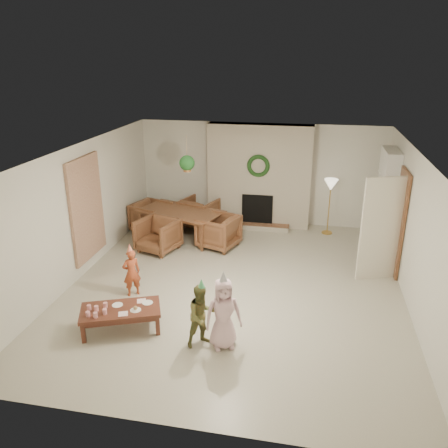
% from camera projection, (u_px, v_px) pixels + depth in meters
% --- Properties ---
extents(floor, '(7.00, 7.00, 0.00)m').
position_uv_depth(floor, '(236.00, 285.00, 8.42)').
color(floor, '#B7B29E').
rests_on(floor, ground).
extents(ceiling, '(7.00, 7.00, 0.00)m').
position_uv_depth(ceiling, '(237.00, 152.00, 7.53)').
color(ceiling, white).
rests_on(ceiling, wall_back).
extents(wall_back, '(7.00, 0.00, 7.00)m').
position_uv_depth(wall_back, '(260.00, 174.00, 11.19)').
color(wall_back, silver).
rests_on(wall_back, floor).
extents(wall_front, '(7.00, 0.00, 7.00)m').
position_uv_depth(wall_front, '(180.00, 337.00, 4.76)').
color(wall_front, silver).
rests_on(wall_front, floor).
extents(wall_left, '(0.00, 7.00, 7.00)m').
position_uv_depth(wall_left, '(80.00, 212.00, 8.52)').
color(wall_left, silver).
rests_on(wall_left, floor).
extents(wall_right, '(0.00, 7.00, 7.00)m').
position_uv_depth(wall_right, '(416.00, 235.00, 7.43)').
color(wall_right, silver).
rests_on(wall_right, floor).
extents(fireplace_mass, '(2.50, 0.40, 2.50)m').
position_uv_depth(fireplace_mass, '(259.00, 176.00, 11.00)').
color(fireplace_mass, '#5B2718').
rests_on(fireplace_mass, floor).
extents(fireplace_hearth, '(1.60, 0.30, 0.12)m').
position_uv_depth(fireplace_hearth, '(256.00, 226.00, 11.10)').
color(fireplace_hearth, brown).
rests_on(fireplace_hearth, floor).
extents(fireplace_firebox, '(0.75, 0.12, 0.75)m').
position_uv_depth(fireplace_firebox, '(257.00, 209.00, 11.12)').
color(fireplace_firebox, black).
rests_on(fireplace_firebox, floor).
extents(fireplace_wreath, '(0.54, 0.10, 0.54)m').
position_uv_depth(fireplace_wreath, '(258.00, 166.00, 10.68)').
color(fireplace_wreath, '#163C16').
rests_on(fireplace_wreath, fireplace_mass).
extents(floor_lamp_base, '(0.25, 0.25, 0.03)m').
position_uv_depth(floor_lamp_base, '(327.00, 232.00, 10.85)').
color(floor_lamp_base, gold).
rests_on(floor_lamp_base, floor).
extents(floor_lamp_post, '(0.03, 0.03, 1.20)m').
position_uv_depth(floor_lamp_post, '(329.00, 208.00, 10.64)').
color(floor_lamp_post, gold).
rests_on(floor_lamp_post, floor).
extents(floor_lamp_shade, '(0.32, 0.32, 0.27)m').
position_uv_depth(floor_lamp_shade, '(331.00, 185.00, 10.43)').
color(floor_lamp_shade, beige).
rests_on(floor_lamp_shade, floor_lamp_post).
extents(bookshelf_carcass, '(0.30, 1.00, 2.20)m').
position_uv_depth(bookshelf_carcass, '(386.00, 201.00, 9.62)').
color(bookshelf_carcass, white).
rests_on(bookshelf_carcass, floor).
extents(bookshelf_shelf_a, '(0.30, 0.92, 0.03)m').
position_uv_depth(bookshelf_shelf_a, '(381.00, 229.00, 9.86)').
color(bookshelf_shelf_a, white).
rests_on(bookshelf_shelf_a, bookshelf_carcass).
extents(bookshelf_shelf_b, '(0.30, 0.92, 0.03)m').
position_uv_depth(bookshelf_shelf_b, '(383.00, 212.00, 9.71)').
color(bookshelf_shelf_b, white).
rests_on(bookshelf_shelf_b, bookshelf_carcass).
extents(bookshelf_shelf_c, '(0.30, 0.92, 0.03)m').
position_uv_depth(bookshelf_shelf_c, '(386.00, 194.00, 9.57)').
color(bookshelf_shelf_c, white).
rests_on(bookshelf_shelf_c, bookshelf_carcass).
extents(bookshelf_shelf_d, '(0.30, 0.92, 0.03)m').
position_uv_depth(bookshelf_shelf_d, '(388.00, 176.00, 9.43)').
color(bookshelf_shelf_d, white).
rests_on(bookshelf_shelf_d, bookshelf_carcass).
extents(books_row_lower, '(0.20, 0.40, 0.24)m').
position_uv_depth(books_row_lower, '(382.00, 226.00, 9.67)').
color(books_row_lower, '#A6281E').
rests_on(books_row_lower, bookshelf_shelf_a).
extents(books_row_mid, '(0.20, 0.44, 0.24)m').
position_uv_depth(books_row_mid, '(383.00, 205.00, 9.71)').
color(books_row_mid, '#284C95').
rests_on(books_row_mid, bookshelf_shelf_b).
extents(books_row_upper, '(0.20, 0.36, 0.22)m').
position_uv_depth(books_row_upper, '(386.00, 190.00, 9.44)').
color(books_row_upper, gold).
rests_on(books_row_upper, bookshelf_shelf_c).
extents(door_frame, '(0.05, 0.86, 2.04)m').
position_uv_depth(door_frame, '(399.00, 223.00, 8.62)').
color(door_frame, brown).
rests_on(door_frame, floor).
extents(door_leaf, '(0.77, 0.32, 2.00)m').
position_uv_depth(door_leaf, '(381.00, 229.00, 8.35)').
color(door_leaf, beige).
rests_on(door_leaf, floor).
extents(curtain_panel, '(0.06, 1.20, 2.00)m').
position_uv_depth(curtain_panel, '(87.00, 208.00, 8.70)').
color(curtain_panel, tan).
rests_on(curtain_panel, wall_left).
extents(dining_table, '(2.12, 1.60, 0.66)m').
position_uv_depth(dining_table, '(180.00, 225.00, 10.46)').
color(dining_table, brown).
rests_on(dining_table, floor).
extents(dining_chair_near, '(1.00, 1.01, 0.73)m').
position_uv_depth(dining_chair_near, '(158.00, 235.00, 9.77)').
color(dining_chair_near, brown).
rests_on(dining_chair_near, floor).
extents(dining_chair_far, '(1.00, 1.01, 0.73)m').
position_uv_depth(dining_chair_far, '(199.00, 213.00, 11.12)').
color(dining_chair_far, brown).
rests_on(dining_chair_far, floor).
extents(dining_chair_left, '(1.01, 1.00, 0.73)m').
position_uv_depth(dining_chair_left, '(151.00, 217.00, 10.83)').
color(dining_chair_left, brown).
rests_on(dining_chair_left, floor).
extents(dining_chair_right, '(1.01, 1.00, 0.73)m').
position_uv_depth(dining_chair_right, '(218.00, 231.00, 9.96)').
color(dining_chair_right, brown).
rests_on(dining_chair_right, floor).
extents(hanging_plant_cord, '(0.01, 0.01, 0.70)m').
position_uv_depth(hanging_plant_cord, '(187.00, 152.00, 9.27)').
color(hanging_plant_cord, tan).
rests_on(hanging_plant_cord, ceiling).
extents(hanging_plant_pot, '(0.16, 0.16, 0.12)m').
position_uv_depth(hanging_plant_pot, '(187.00, 169.00, 9.39)').
color(hanging_plant_pot, brown).
rests_on(hanging_plant_pot, hanging_plant_cord).
extents(hanging_plant_foliage, '(0.32, 0.32, 0.32)m').
position_uv_depth(hanging_plant_foliage, '(187.00, 163.00, 9.35)').
color(hanging_plant_foliage, '#17471C').
rests_on(hanging_plant_foliage, hanging_plant_pot).
extents(coffee_table_top, '(1.35, 1.01, 0.06)m').
position_uv_depth(coffee_table_top, '(120.00, 310.00, 6.96)').
color(coffee_table_top, '#582B1D').
rests_on(coffee_table_top, floor).
extents(coffee_table_apron, '(1.22, 0.89, 0.07)m').
position_uv_depth(coffee_table_apron, '(121.00, 314.00, 6.98)').
color(coffee_table_apron, '#582B1D').
rests_on(coffee_table_apron, floor).
extents(coffee_leg_fl, '(0.08, 0.08, 0.32)m').
position_uv_depth(coffee_leg_fl, '(83.00, 333.00, 6.70)').
color(coffee_leg_fl, '#582B1D').
rests_on(coffee_leg_fl, floor).
extents(coffee_leg_fr, '(0.08, 0.08, 0.32)m').
position_uv_depth(coffee_leg_fr, '(158.00, 326.00, 6.89)').
color(coffee_leg_fr, '#582B1D').
rests_on(coffee_leg_fr, floor).
extents(coffee_leg_bl, '(0.08, 0.08, 0.32)m').
position_uv_depth(coffee_leg_bl, '(86.00, 316.00, 7.15)').
color(coffee_leg_bl, '#582B1D').
rests_on(coffee_leg_bl, floor).
extents(coffee_leg_br, '(0.08, 0.08, 0.32)m').
position_uv_depth(coffee_leg_br, '(156.00, 309.00, 7.34)').
color(coffee_leg_br, '#582B1D').
rests_on(coffee_leg_br, floor).
extents(cup_a, '(0.08, 0.08, 0.08)m').
position_uv_depth(cup_a, '(88.00, 314.00, 6.72)').
color(cup_a, white).
rests_on(cup_a, coffee_table_top).
extents(cup_b, '(0.08, 0.08, 0.08)m').
position_uv_depth(cup_b, '(89.00, 308.00, 6.89)').
color(cup_b, white).
rests_on(cup_b, coffee_table_top).
extents(cup_c, '(0.08, 0.08, 0.08)m').
position_uv_depth(cup_c, '(95.00, 315.00, 6.70)').
color(cup_c, white).
rests_on(cup_c, coffee_table_top).
extents(cup_d, '(0.08, 0.08, 0.08)m').
position_uv_depth(cup_d, '(96.00, 308.00, 6.87)').
color(cup_d, white).
rests_on(cup_d, coffee_table_top).
extents(cup_e, '(0.08, 0.08, 0.08)m').
position_uv_depth(cup_e, '(105.00, 311.00, 6.79)').
color(cup_e, white).
rests_on(cup_e, coffee_table_top).
extents(cup_f, '(0.08, 0.08, 0.08)m').
position_uv_depth(cup_f, '(105.00, 305.00, 6.96)').
color(cup_f, white).
rests_on(cup_f, coffee_table_top).
extents(plate_a, '(0.22, 0.22, 0.01)m').
position_uv_depth(plate_a, '(117.00, 305.00, 7.04)').
color(plate_a, white).
rests_on(plate_a, coffee_table_top).
extents(plate_b, '(0.22, 0.22, 0.01)m').
position_uv_depth(plate_b, '(136.00, 310.00, 6.90)').
color(plate_b, white).
rests_on(plate_b, coffee_table_top).
extents(plate_c, '(0.22, 0.22, 0.01)m').
position_uv_depth(plate_c, '(148.00, 303.00, 7.10)').
color(plate_c, white).
rests_on(plate_c, coffee_table_top).
extents(food_scoop, '(0.08, 0.08, 0.07)m').
position_uv_depth(food_scoop, '(135.00, 308.00, 6.89)').
color(food_scoop, tan).
rests_on(food_scoop, plate_b).
extents(napkin_left, '(0.18, 0.18, 0.01)m').
position_uv_depth(napkin_left, '(123.00, 314.00, 6.80)').
color(napkin_left, '#FBB9BF').
rests_on(napkin_left, coffee_table_top).
extents(napkin_right, '(0.18, 0.18, 0.01)m').
position_uv_depth(napkin_right, '(141.00, 301.00, 7.16)').
color(napkin_right, '#FBB9BF').
rests_on(napkin_right, coffee_table_top).
extents(child_red, '(0.38, 0.36, 0.87)m').
position_uv_depth(child_red, '(132.00, 273.00, 7.94)').
color(child_red, '#B04725').
rests_on(child_red, floor).
extents(party_hat_red, '(0.15, 0.15, 0.17)m').
position_uv_depth(party_hat_red, '(130.00, 248.00, 7.77)').
color(party_hat_red, '#EBB14E').
rests_on(party_hat_red, child_red).
extents(child_plaid, '(0.60, 0.58, 0.97)m').
position_uv_depth(child_plaid, '(202.00, 316.00, 6.55)').
color(child_plaid, brown).
rests_on(child_plaid, floor).
extents(party_hat_plaid, '(0.15, 0.15, 0.16)m').
position_uv_depth(party_hat_plaid, '(201.00, 284.00, 6.37)').
color(party_hat_plaid, '#4DB56D').
rests_on(party_hat_plaid, child_plaid).
extents(child_pink, '(0.63, 0.53, 1.09)m').
position_uv_depth(child_pink, '(223.00, 314.00, 6.49)').
color(child_pink, beige).
rests_on(child_pink, floor).
extents(party_hat_pink, '(0.17, 0.17, 0.20)m').
position_uv_depth(party_hat_pink, '(223.00, 277.00, 6.28)').
color(party_hat_pink, silver).
rests_on(party_hat_pink, child_pink).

